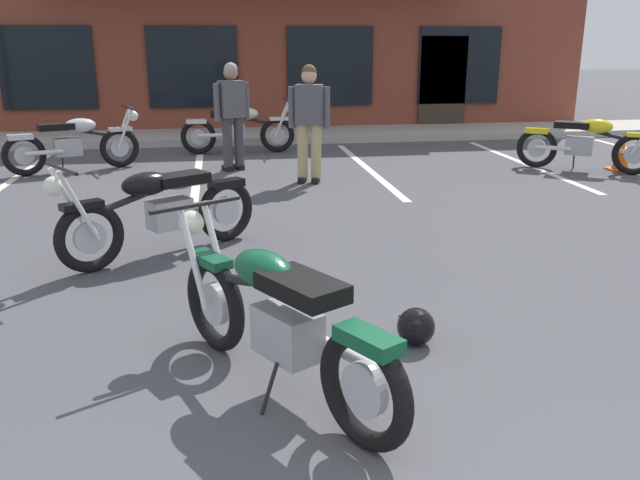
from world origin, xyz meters
The scene contains 13 objects.
ground_plane centered at (0.00, 4.09, 0.00)m, with size 80.00×80.00×0.00m, color #47474C.
sidewalk_kerb centered at (0.00, 12.73, 0.07)m, with size 22.00×1.80×0.14m, color #A8A59E.
brick_storefront_building centered at (0.00, 16.27, 2.05)m, with size 14.95×6.30×4.09m.
painted_stall_lines centered at (0.00, 9.13, 0.00)m, with size 13.74×4.80×0.01m.
motorcycle_foreground_classic centered at (-0.72, 2.30, 0.46)m, with size 1.33×1.88×0.98m.
motorcycle_red_sportbike centered at (-3.26, 9.55, 0.46)m, with size 2.00×1.09×0.98m.
motorcycle_black_cruiser centered at (-0.63, 10.92, 0.46)m, with size 2.11×0.66×0.98m.
motorcycle_blue_standard centered at (-1.59, 4.99, 0.46)m, with size 1.85×1.38×0.98m.
motorcycle_green_cafe_racer centered at (4.71, 8.33, 0.46)m, with size 1.83×1.42×0.98m.
person_in_black_shirt centered at (0.28, 8.17, 0.95)m, with size 0.60×0.35×1.68m.
person_in_shorts_foreground centered at (-0.79, 9.26, 0.95)m, with size 0.59×0.39×1.68m.
helmet_on_pavement centered at (0.26, 2.75, 0.13)m, with size 0.26×0.26×0.26m.
traffic_cone centered at (5.32, 8.31, 0.26)m, with size 0.34×0.34×0.53m.
Camera 1 is at (-1.00, -1.17, 1.98)m, focal length 36.66 mm.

